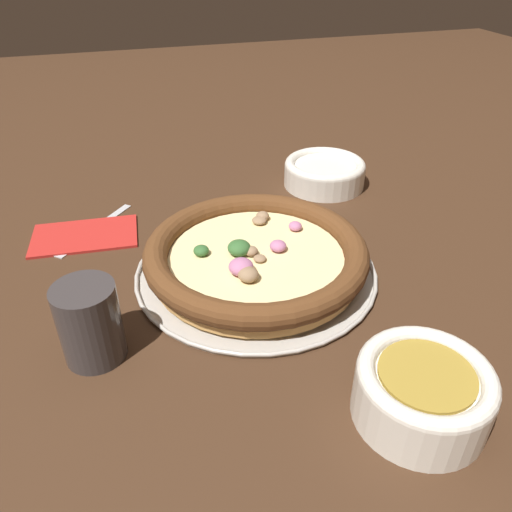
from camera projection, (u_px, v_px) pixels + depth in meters
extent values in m
plane|color=#3D2616|center=(256.00, 273.00, 0.68)|extent=(3.00, 3.00, 0.00)
cylinder|color=#B7B2A8|center=(256.00, 272.00, 0.68)|extent=(0.32, 0.32, 0.01)
torus|color=#B7B2A8|center=(256.00, 270.00, 0.67)|extent=(0.32, 0.32, 0.01)
cylinder|color=tan|center=(256.00, 263.00, 0.67)|extent=(0.28, 0.28, 0.02)
torus|color=#563319|center=(256.00, 251.00, 0.66)|extent=(0.30, 0.30, 0.03)
cylinder|color=#A32D19|center=(256.00, 256.00, 0.66)|extent=(0.24, 0.24, 0.00)
cylinder|color=beige|center=(256.00, 255.00, 0.66)|extent=(0.23, 0.23, 0.00)
ellipsoid|color=#8E7051|center=(259.00, 220.00, 0.73)|extent=(0.03, 0.03, 0.01)
ellipsoid|color=#B26B93|center=(279.00, 247.00, 0.66)|extent=(0.03, 0.03, 0.01)
ellipsoid|color=#8E7051|center=(263.00, 216.00, 0.73)|extent=(0.02, 0.02, 0.01)
ellipsoid|color=#B26B93|center=(295.00, 226.00, 0.71)|extent=(0.02, 0.02, 0.01)
ellipsoid|color=#33602D|center=(201.00, 251.00, 0.66)|extent=(0.03, 0.03, 0.01)
ellipsoid|color=#8E7051|center=(251.00, 251.00, 0.66)|extent=(0.02, 0.02, 0.01)
ellipsoid|color=#B26B93|center=(241.00, 267.00, 0.62)|extent=(0.04, 0.04, 0.02)
ellipsoid|color=#33602D|center=(239.00, 248.00, 0.66)|extent=(0.04, 0.04, 0.02)
ellipsoid|color=#8E7051|center=(260.00, 258.00, 0.65)|extent=(0.02, 0.02, 0.01)
ellipsoid|color=#8E7051|center=(248.00, 274.00, 0.61)|extent=(0.04, 0.04, 0.02)
cylinder|color=silver|center=(421.00, 395.00, 0.47)|extent=(0.13, 0.13, 0.05)
torus|color=silver|center=(427.00, 376.00, 0.46)|extent=(0.13, 0.13, 0.02)
cylinder|color=olive|center=(427.00, 375.00, 0.45)|extent=(0.09, 0.09, 0.00)
cylinder|color=silver|center=(324.00, 175.00, 0.90)|extent=(0.14, 0.14, 0.04)
torus|color=silver|center=(325.00, 165.00, 0.88)|extent=(0.14, 0.14, 0.02)
cylinder|color=#383333|center=(90.00, 323.00, 0.53)|extent=(0.07, 0.07, 0.09)
cube|color=#B2231E|center=(85.00, 235.00, 0.75)|extent=(0.16, 0.11, 0.01)
cube|color=#B7B7BC|center=(104.00, 222.00, 0.79)|extent=(0.09, 0.10, 0.00)
cube|color=#B7B7BC|center=(67.00, 249.00, 0.73)|extent=(0.05, 0.05, 0.00)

